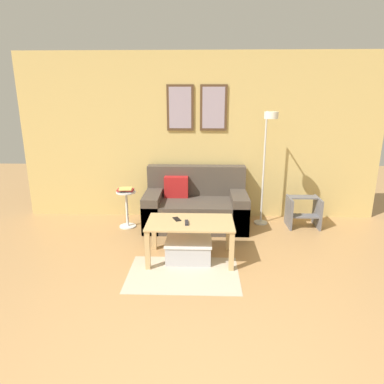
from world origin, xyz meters
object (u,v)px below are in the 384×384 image
Objects in this scene: side_table at (127,206)px; step_stool at (303,211)px; couch at (196,206)px; cell_phone at (177,219)px; storage_bin at (189,249)px; remote_control at (187,223)px; coffee_table at (190,229)px; book_stack at (125,190)px; floor_lamp at (267,147)px.

step_stool is at bearing 2.12° from side_table.
couch is 10.82× the size of cell_phone.
remote_control is at bearing -106.14° from storage_bin.
coffee_table is at bearing -145.69° from step_stool.
book_stack is at bearing 106.63° from cell_phone.
remote_control is 1.07× the size of cell_phone.
couch is at bearing 7.26° from book_stack.
side_table is (-2.03, -0.02, -0.89)m from floor_lamp.
storage_bin is 2.02m from step_stool.
couch reaches higher than coffee_table.
floor_lamp is 7.16× the size of book_stack.
side_table is 3.95× the size of cell_phone.
coffee_table is at bearing -13.74° from storage_bin.
remote_control is at bearing -144.90° from step_stool.
coffee_table is at bearing -134.93° from floor_lamp.
side_table is (-1.02, -0.12, 0.04)m from couch.
floor_lamp reaches higher than couch.
step_stool is at bearing -0.77° from couch.
side_table reaches higher than coffee_table.
cell_phone is at bearing -149.73° from step_stool.
couch is 1.16m from storage_bin.
remote_control is at bearing -122.69° from coffee_table.
side_table is 1.28m from cell_phone.
couch reaches higher than book_stack.
remote_control reaches higher than storage_bin.
book_stack is 1.59× the size of remote_control.
floor_lamp is 1.72m from cell_phone.
coffee_table is 1.85× the size of side_table.
book_stack reaches higher than side_table.
book_stack is (-1.03, -0.13, 0.29)m from couch.
couch is at bearing 55.15° from cell_phone.
step_stool is at bearing 34.31° from coffee_table.
couch is 1.15m from coffee_table.
book_stack is 0.52× the size of step_stool.
floor_lamp is (1.07, 1.05, 1.09)m from storage_bin.
step_stool is (1.69, 1.19, -0.25)m from remote_control.
cell_phone reaches higher than coffee_table.
step_stool is at bearing 5.94° from cell_phone.
couch is 1.03m from side_table.
book_stack is at bearing -172.74° from couch.
remote_control is at bearing -48.67° from book_stack.
side_table is 3.69× the size of remote_control.
couch is 10.10× the size of remote_control.
couch is 1.37m from floor_lamp.
remote_control is at bearing -93.61° from couch.
cell_phone is (-1.21, -0.98, -0.73)m from floor_lamp.
side_table reaches higher than step_stool.
floor_lamp is 12.17× the size of cell_phone.
storage_bin is at bearing 166.26° from coffee_table.
book_stack is 1.44m from remote_control.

